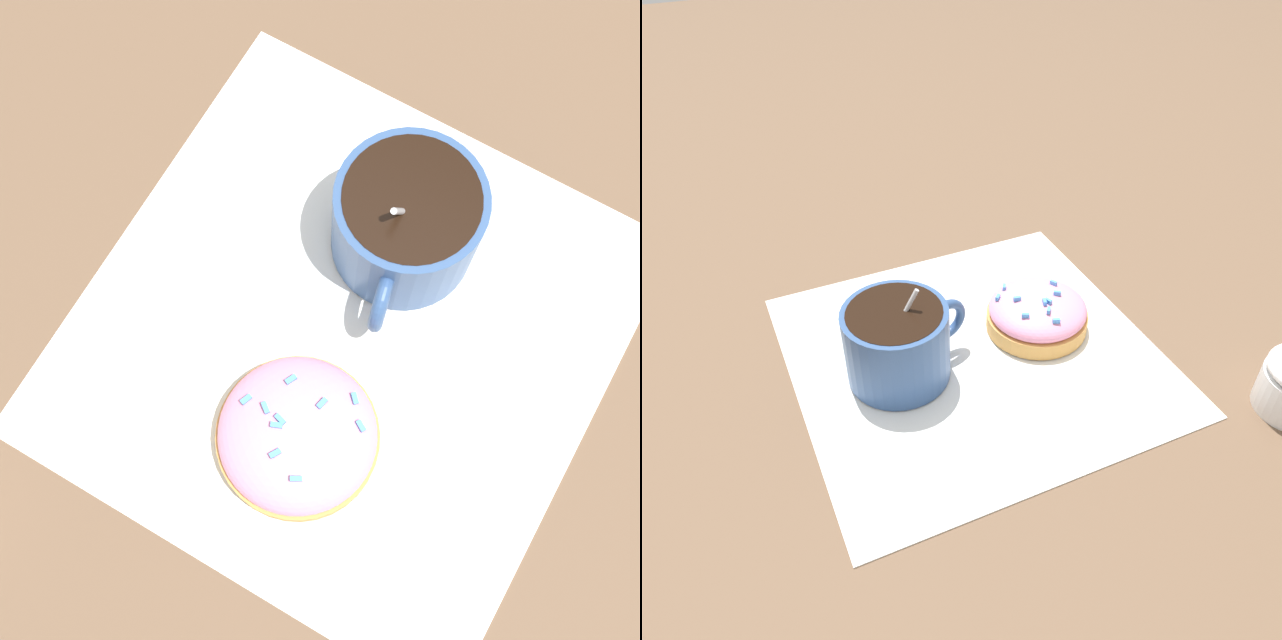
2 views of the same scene
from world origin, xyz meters
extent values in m
plane|color=brown|center=(0.00, 0.00, 0.00)|extent=(3.00, 3.00, 0.00)
cube|color=white|center=(0.00, 0.00, 0.00)|extent=(0.34, 0.34, 0.00)
cylinder|color=#335184|center=(-0.07, 0.00, 0.04)|extent=(0.09, 0.09, 0.07)
cylinder|color=black|center=(-0.07, 0.00, 0.07)|extent=(0.08, 0.08, 0.01)
torus|color=#335184|center=(-0.02, 0.01, 0.04)|extent=(0.04, 0.02, 0.04)
ellipsoid|color=silver|center=(-0.05, 0.00, 0.01)|extent=(0.03, 0.02, 0.01)
cylinder|color=silver|center=(-0.07, 0.00, 0.05)|extent=(0.05, 0.01, 0.08)
cylinder|color=#D19347|center=(0.07, 0.01, 0.01)|extent=(0.10, 0.10, 0.02)
ellipsoid|color=pink|center=(0.07, 0.01, 0.03)|extent=(0.10, 0.10, 0.03)
cube|color=#4C99EA|center=(0.08, 0.00, 0.04)|extent=(0.01, 0.01, 0.00)
cube|color=#4C99EA|center=(0.09, 0.01, 0.04)|extent=(0.01, 0.01, 0.00)
cube|color=#4C99EA|center=(0.07, -0.01, 0.04)|extent=(0.01, 0.01, 0.00)
cube|color=#4C99EA|center=(0.10, 0.03, 0.04)|extent=(0.01, 0.01, 0.00)
cube|color=#4C99EA|center=(0.04, 0.03, 0.04)|extent=(0.01, 0.01, 0.00)
cube|color=#4C99EA|center=(0.07, -0.02, 0.04)|extent=(0.01, 0.01, 0.00)
cube|color=#4C99EA|center=(0.05, -0.01, 0.04)|extent=(0.01, 0.01, 0.00)
cube|color=#4C99EA|center=(0.05, 0.04, 0.04)|extent=(0.01, 0.01, 0.00)
cube|color=#4C99EA|center=(0.05, 0.02, 0.04)|extent=(0.01, 0.00, 0.00)
cube|color=#4C99EA|center=(0.07, 0.00, 0.04)|extent=(0.00, 0.01, 0.00)
camera|label=1|loc=(0.14, 0.07, 0.56)|focal=50.00mm
camera|label=2|loc=(-0.17, -0.40, 0.41)|focal=35.00mm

